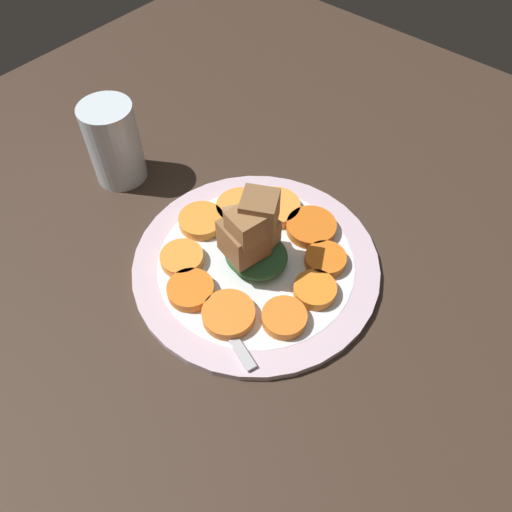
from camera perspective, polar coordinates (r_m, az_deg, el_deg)
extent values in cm
cube|color=#38281E|center=(62.06, 0.00, -1.74)|extent=(120.00, 120.00, 2.00)
cylinder|color=silver|center=(60.85, 0.00, -0.92)|extent=(29.94, 29.94, 1.00)
cylinder|color=white|center=(60.81, 0.00, -0.89)|extent=(23.95, 23.95, 1.00)
cylinder|color=orange|center=(63.31, 6.33, 3.31)|extent=(6.31, 6.31, 1.27)
cylinder|color=#F99439|center=(65.22, 2.24, 5.56)|extent=(6.43, 6.43, 1.27)
cylinder|color=orange|center=(65.14, -1.74, 5.50)|extent=(6.39, 6.39, 1.27)
cylinder|color=orange|center=(63.91, -6.43, 3.91)|extent=(5.77, 5.77, 1.27)
cylinder|color=orange|center=(60.48, -8.46, -0.26)|extent=(5.21, 5.21, 1.27)
cylinder|color=orange|center=(57.68, -7.48, -3.86)|extent=(5.42, 5.42, 1.27)
cylinder|color=orange|center=(55.56, -3.15, -6.66)|extent=(5.96, 5.96, 1.27)
cylinder|color=orange|center=(55.35, 3.25, -7.05)|extent=(5.06, 5.06, 1.27)
cylinder|color=orange|center=(57.60, 6.74, -3.85)|extent=(4.98, 4.98, 1.27)
cylinder|color=orange|center=(60.29, 7.94, -0.40)|extent=(4.97, 4.97, 1.27)
ellipsoid|color=#2D6033|center=(59.29, 0.00, 0.21)|extent=(7.88, 7.09, 2.71)
cube|color=#9E754C|center=(57.27, 1.01, 2.42)|extent=(3.44, 3.44, 3.28)
cube|color=#9E754C|center=(57.28, -1.46, 3.05)|extent=(5.69, 5.69, 4.10)
cube|color=brown|center=(56.13, -1.37, 2.05)|extent=(5.53, 5.53, 4.57)
cube|color=brown|center=(54.06, 0.47, 5.17)|extent=(5.24, 5.24, 3.87)
cube|color=olive|center=(53.32, -0.90, 3.35)|extent=(4.12, 4.12, 3.49)
cube|color=#B2B2B7|center=(55.39, -3.59, -7.90)|extent=(11.75, 4.93, 0.40)
cube|color=#B2B2B7|center=(58.77, -6.73, -2.92)|extent=(2.13, 2.66, 0.40)
cube|color=#B2B2B7|center=(60.34, -8.89, -1.22)|extent=(4.59, 1.82, 0.40)
cube|color=#B2B2B7|center=(60.45, -8.32, -0.96)|extent=(4.59, 1.82, 0.40)
cube|color=#B2B2B7|center=(60.57, -7.76, -0.70)|extent=(4.59, 1.82, 0.40)
cube|color=#B2B2B7|center=(60.70, -7.19, -0.45)|extent=(4.59, 1.82, 0.40)
cylinder|color=silver|center=(70.73, -16.17, 12.13)|extent=(7.06, 7.06, 11.38)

